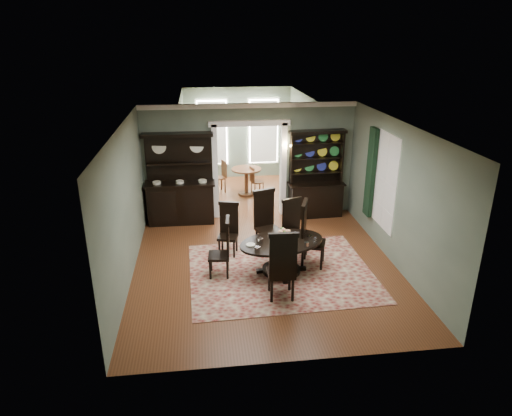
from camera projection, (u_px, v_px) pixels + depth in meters
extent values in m
cube|color=brown|center=(265.00, 267.00, 9.68)|extent=(5.50, 6.00, 0.01)
cube|color=white|center=(266.00, 126.00, 8.59)|extent=(5.50, 6.00, 0.01)
cube|color=gray|center=(125.00, 206.00, 8.82)|extent=(0.01, 6.00, 3.00)
cube|color=gray|center=(397.00, 195.00, 9.45)|extent=(0.01, 6.00, 3.00)
cube|color=gray|center=(296.00, 274.00, 6.36)|extent=(5.50, 0.01, 3.00)
cube|color=gray|center=(179.00, 163.00, 11.70)|extent=(1.85, 0.01, 3.00)
cube|color=gray|center=(318.00, 159.00, 12.12)|extent=(1.85, 0.01, 3.00)
cube|color=gray|center=(249.00, 113.00, 11.46)|extent=(1.80, 0.01, 0.50)
cube|color=white|center=(249.00, 106.00, 11.34)|extent=(5.50, 0.10, 0.12)
cube|color=brown|center=(243.00, 193.00, 14.08)|extent=(3.50, 3.50, 0.01)
cube|color=white|center=(242.00, 94.00, 12.99)|extent=(3.50, 3.50, 0.01)
cube|color=gray|center=(183.00, 147.00, 13.33)|extent=(0.01, 3.50, 3.00)
cube|color=gray|center=(301.00, 144.00, 13.73)|extent=(0.01, 3.50, 3.00)
cube|color=gray|center=(238.00, 133.00, 15.15)|extent=(3.50, 0.01, 3.00)
cube|color=white|center=(212.00, 133.00, 14.99)|extent=(1.05, 0.06, 2.20)
cube|color=white|center=(263.00, 131.00, 15.18)|extent=(1.05, 0.06, 2.20)
cube|color=white|center=(215.00, 171.00, 11.90)|extent=(0.14, 0.25, 2.50)
cube|color=white|center=(283.00, 169.00, 12.11)|extent=(0.14, 0.25, 2.50)
cube|color=white|center=(249.00, 123.00, 11.55)|extent=(2.08, 0.25, 0.14)
cube|color=white|center=(386.00, 181.00, 9.97)|extent=(0.02, 1.10, 2.00)
cube|color=white|center=(385.00, 181.00, 9.97)|extent=(0.01, 1.22, 2.12)
cube|color=black|center=(371.00, 173.00, 10.59)|extent=(0.10, 0.35, 2.10)
cube|color=gold|center=(286.00, 148.00, 11.82)|extent=(0.08, 0.05, 0.18)
sphere|color=#FFD88C|center=(283.00, 146.00, 11.64)|extent=(0.07, 0.07, 0.07)
sphere|color=#FFD88C|center=(291.00, 146.00, 11.66)|extent=(0.07, 0.07, 0.07)
cube|color=maroon|center=(281.00, 272.00, 9.45)|extent=(3.82, 3.16, 0.01)
ellipsoid|color=black|center=(282.00, 242.00, 9.23)|extent=(2.03, 1.59, 0.05)
cylinder|color=black|center=(282.00, 244.00, 9.24)|extent=(2.06, 2.06, 0.03)
cylinder|color=black|center=(281.00, 256.00, 9.34)|extent=(0.22, 0.22, 0.62)
cylinder|color=black|center=(281.00, 270.00, 9.46)|extent=(0.79, 0.79, 0.09)
cylinder|color=silver|center=(283.00, 239.00, 9.26)|extent=(0.29, 0.29, 0.05)
cube|color=black|center=(228.00, 237.00, 10.08)|extent=(0.51, 0.50, 0.05)
cube|color=black|center=(229.00, 219.00, 10.11)|extent=(0.42, 0.15, 0.71)
cube|color=black|center=(229.00, 203.00, 9.98)|extent=(0.46, 0.18, 0.07)
cylinder|color=black|center=(219.00, 248.00, 10.02)|extent=(0.05, 0.05, 0.42)
cylinder|color=black|center=(234.00, 249.00, 9.98)|extent=(0.05, 0.05, 0.42)
cylinder|color=black|center=(222.00, 242.00, 10.32)|extent=(0.05, 0.05, 0.42)
cylinder|color=black|center=(237.00, 243.00, 10.28)|extent=(0.05, 0.05, 0.42)
cube|color=black|center=(268.00, 230.00, 10.25)|extent=(0.62, 0.61, 0.06)
cube|color=black|center=(264.00, 209.00, 10.28)|extent=(0.48, 0.21, 0.84)
cube|color=black|center=(264.00, 191.00, 10.12)|extent=(0.53, 0.25, 0.09)
cylinder|color=black|center=(264.00, 245.00, 10.10)|extent=(0.05, 0.05, 0.49)
cylinder|color=black|center=(280.00, 242.00, 10.26)|extent=(0.05, 0.05, 0.49)
cylinder|color=black|center=(257.00, 238.00, 10.42)|extent=(0.05, 0.05, 0.49)
cylinder|color=black|center=(272.00, 235.00, 10.58)|extent=(0.05, 0.05, 0.49)
cube|color=black|center=(295.00, 235.00, 10.09)|extent=(0.57, 0.56, 0.06)
cube|color=black|center=(291.00, 216.00, 10.10)|extent=(0.43, 0.21, 0.76)
cube|color=black|center=(292.00, 200.00, 9.96)|extent=(0.48, 0.24, 0.08)
cylinder|color=black|center=(293.00, 249.00, 9.95)|extent=(0.05, 0.05, 0.45)
cylinder|color=black|center=(306.00, 246.00, 10.10)|extent=(0.05, 0.05, 0.45)
cylinder|color=black|center=(284.00, 243.00, 10.23)|extent=(0.05, 0.05, 0.45)
cylinder|color=black|center=(297.00, 240.00, 10.39)|extent=(0.05, 0.05, 0.45)
cube|color=black|center=(219.00, 256.00, 9.19)|extent=(0.45, 0.47, 0.06)
cube|color=black|center=(228.00, 239.00, 9.06)|extent=(0.08, 0.44, 0.74)
cube|color=black|center=(227.00, 221.00, 8.92)|extent=(0.11, 0.48, 0.08)
cylinder|color=black|center=(211.00, 262.00, 9.42)|extent=(0.05, 0.05, 0.44)
cylinder|color=black|center=(210.00, 270.00, 9.10)|extent=(0.05, 0.05, 0.44)
cylinder|color=black|center=(228.00, 261.00, 9.43)|extent=(0.05, 0.05, 0.44)
cylinder|color=black|center=(227.00, 269.00, 9.11)|extent=(0.05, 0.05, 0.44)
cube|color=black|center=(313.00, 243.00, 9.58)|extent=(0.62, 0.64, 0.07)
cube|color=black|center=(304.00, 223.00, 9.46)|extent=(0.22, 0.49, 0.85)
cube|color=black|center=(305.00, 204.00, 9.31)|extent=(0.26, 0.54, 0.09)
cylinder|color=black|center=(321.00, 259.00, 9.45)|extent=(0.05, 0.05, 0.50)
cylinder|color=black|center=(323.00, 251.00, 9.81)|extent=(0.05, 0.05, 0.50)
cylinder|color=black|center=(303.00, 257.00, 9.53)|extent=(0.05, 0.05, 0.50)
cylinder|color=black|center=(305.00, 249.00, 9.89)|extent=(0.05, 0.05, 0.50)
cube|color=black|center=(281.00, 273.00, 8.42)|extent=(0.52, 0.50, 0.06)
cube|color=black|center=(283.00, 257.00, 8.06)|extent=(0.50, 0.08, 0.84)
cube|color=black|center=(284.00, 235.00, 7.91)|extent=(0.54, 0.10, 0.09)
cylinder|color=black|center=(290.00, 279.00, 8.71)|extent=(0.05, 0.05, 0.50)
cylinder|color=black|center=(269.00, 280.00, 8.68)|extent=(0.05, 0.05, 0.50)
cylinder|color=black|center=(293.00, 290.00, 8.35)|extent=(0.05, 0.05, 0.50)
cylinder|color=black|center=(272.00, 291.00, 8.32)|extent=(0.05, 0.05, 0.50)
cube|color=black|center=(181.00, 203.00, 11.77)|extent=(1.67, 0.59, 1.04)
cube|color=black|center=(180.00, 183.00, 11.58)|extent=(1.77, 0.64, 0.05)
cube|color=black|center=(179.00, 157.00, 11.56)|extent=(1.66, 0.10, 1.23)
cube|color=black|center=(179.00, 163.00, 11.51)|extent=(1.61, 0.31, 0.04)
cube|color=black|center=(177.00, 135.00, 11.23)|extent=(1.77, 0.38, 0.08)
cube|color=black|center=(315.00, 200.00, 12.22)|extent=(1.40, 0.56, 0.89)
cube|color=black|center=(316.00, 184.00, 12.06)|extent=(1.50, 0.61, 0.04)
cube|color=black|center=(316.00, 157.00, 11.99)|extent=(1.38, 0.12, 1.34)
cube|color=black|center=(291.00, 159.00, 11.82)|extent=(0.06, 0.26, 1.38)
cube|color=black|center=(341.00, 157.00, 11.98)|extent=(0.06, 0.26, 1.38)
cube|color=black|center=(318.00, 132.00, 11.63)|extent=(1.49, 0.38, 0.08)
cube|color=black|center=(316.00, 172.00, 12.04)|extent=(1.39, 0.32, 0.03)
cube|color=black|center=(316.00, 158.00, 11.90)|extent=(1.39, 0.32, 0.03)
cube|color=black|center=(317.00, 143.00, 11.76)|extent=(1.39, 0.32, 0.03)
cylinder|color=#522C17|center=(246.00, 169.00, 13.66)|extent=(0.89, 0.89, 0.04)
cylinder|color=#522C17|center=(246.00, 182.00, 13.80)|extent=(0.11, 0.11, 0.78)
cylinder|color=#522C17|center=(246.00, 194.00, 13.94)|extent=(0.49, 0.49, 0.07)
cylinder|color=#522C17|center=(219.00, 178.00, 14.02)|extent=(0.41, 0.41, 0.04)
cube|color=#522C17|center=(224.00, 169.00, 14.01)|extent=(0.16, 0.36, 0.51)
cylinder|color=#522C17|center=(213.00, 184.00, 14.16)|extent=(0.04, 0.04, 0.46)
cylinder|color=#522C17|center=(217.00, 187.00, 13.93)|extent=(0.04, 0.04, 0.46)
cylinder|color=#522C17|center=(221.00, 183.00, 14.29)|extent=(0.04, 0.04, 0.46)
cylinder|color=#522C17|center=(225.00, 185.00, 14.05)|extent=(0.04, 0.04, 0.46)
cylinder|color=#522C17|center=(257.00, 182.00, 13.74)|extent=(0.38, 0.38, 0.04)
cube|color=#522C17|center=(252.00, 175.00, 13.59)|extent=(0.12, 0.34, 0.48)
cylinder|color=#522C17|center=(263.00, 189.00, 13.75)|extent=(0.03, 0.03, 0.43)
cylinder|color=#522C17|center=(260.00, 187.00, 13.98)|extent=(0.03, 0.03, 0.43)
cylinder|color=#522C17|center=(255.00, 190.00, 13.65)|extent=(0.03, 0.03, 0.43)
cylinder|color=#522C17|center=(252.00, 188.00, 13.88)|extent=(0.03, 0.03, 0.43)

